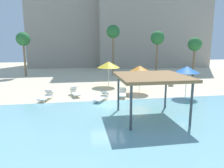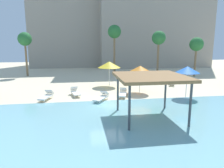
{
  "view_description": "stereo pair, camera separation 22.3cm",
  "coord_description": "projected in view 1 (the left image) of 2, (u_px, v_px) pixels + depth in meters",
  "views": [
    {
      "loc": [
        -2.08,
        -14.83,
        4.64
      ],
      "look_at": [
        0.71,
        2.0,
        1.3
      ],
      "focal_mm": 33.43,
      "sensor_mm": 36.0,
      "label": 1
    },
    {
      "loc": [
        -1.86,
        -14.87,
        4.64
      ],
      "look_at": [
        0.71,
        2.0,
        1.3
      ],
      "focal_mm": 33.43,
      "sensor_mm": 36.0,
      "label": 2
    }
  ],
  "objects": [
    {
      "name": "hotel_block_1",
      "position": [
        149.0,
        16.0,
        42.92
      ],
      "size": [
        21.52,
        11.7,
        20.28
      ],
      "primitive_type": "cube",
      "color": "#9E9384",
      "rests_on": "ground"
    },
    {
      "name": "lagoon_water",
      "position": [
        122.0,
        137.0,
        10.5
      ],
      "size": [
        44.0,
        13.5,
        0.04
      ],
      "primitive_type": "cube",
      "color": "#7AB7C1",
      "rests_on": "ground"
    },
    {
      "name": "palm_tree_0",
      "position": [
        23.0,
        40.0,
        28.9
      ],
      "size": [
        1.9,
        1.9,
        6.18
      ],
      "color": "brown",
      "rests_on": "ground"
    },
    {
      "name": "lounge_chair_2",
      "position": [
        123.0,
        93.0,
        18.4
      ],
      "size": [
        1.08,
        1.99,
        0.74
      ],
      "rotation": [
        0.0,
        0.0,
        -1.84
      ],
      "color": "white",
      "rests_on": "ground"
    },
    {
      "name": "palm_tree_2",
      "position": [
        113.0,
        33.0,
        29.7
      ],
      "size": [
        1.9,
        1.9,
        7.22
      ],
      "color": "brown",
      "rests_on": "ground"
    },
    {
      "name": "lounge_chair_5",
      "position": [
        75.0,
        92.0,
        18.75
      ],
      "size": [
        0.98,
        1.98,
        0.74
      ],
      "rotation": [
        0.0,
        0.0,
        -1.36
      ],
      "color": "white",
      "rests_on": "ground"
    },
    {
      "name": "beach_umbrella_blue_0",
      "position": [
        187.0,
        69.0,
        17.89
      ],
      "size": [
        2.04,
        2.04,
        2.71
      ],
      "color": "silver",
      "rests_on": "ground"
    },
    {
      "name": "palm_tree_3",
      "position": [
        157.0,
        39.0,
        28.93
      ],
      "size": [
        1.9,
        1.9,
        6.34
      ],
      "color": "brown",
      "rests_on": "ground"
    },
    {
      "name": "shade_pavilion",
      "position": [
        152.0,
        78.0,
        12.72
      ],
      "size": [
        4.15,
        4.15,
        2.73
      ],
      "color": "#42474C",
      "rests_on": "ground"
    },
    {
      "name": "beach_umbrella_yellow_2",
      "position": [
        109.0,
        65.0,
        22.6
      ],
      "size": [
        2.45,
        2.45,
        2.71
      ],
      "color": "silver",
      "rests_on": "ground"
    },
    {
      "name": "lounge_chair_1",
      "position": [
        171.0,
        82.0,
        23.66
      ],
      "size": [
        1.32,
        1.98,
        0.74
      ],
      "rotation": [
        0.0,
        0.0,
        -1.99
      ],
      "color": "white",
      "rests_on": "ground"
    },
    {
      "name": "lounge_chair_0",
      "position": [
        102.0,
        97.0,
        17.03
      ],
      "size": [
        1.49,
        1.93,
        0.74
      ],
      "rotation": [
        0.0,
        0.0,
        -2.11
      ],
      "color": "white",
      "rests_on": "ground"
    },
    {
      "name": "beach_umbrella_orange_4",
      "position": [
        140.0,
        69.0,
        19.68
      ],
      "size": [
        2.37,
        2.37,
        2.57
      ],
      "color": "silver",
      "rests_on": "ground"
    },
    {
      "name": "lounge_chair_3",
      "position": [
        46.0,
        96.0,
        17.33
      ],
      "size": [
        1.12,
        1.99,
        0.74
      ],
      "rotation": [
        0.0,
        0.0,
        -1.86
      ],
      "color": "white",
      "rests_on": "ground"
    },
    {
      "name": "palm_tree_1",
      "position": [
        195.0,
        45.0,
        29.03
      ],
      "size": [
        1.9,
        1.9,
        5.46
      ],
      "color": "brown",
      "rests_on": "ground"
    },
    {
      "name": "hotel_block_0",
      "position": [
        71.0,
        22.0,
        42.77
      ],
      "size": [
        16.08,
        9.69,
        17.78
      ],
      "primitive_type": "cube",
      "color": "#9E9384",
      "rests_on": "ground"
    },
    {
      "name": "ground_plane",
      "position": [
        107.0,
        106.0,
        15.59
      ],
      "size": [
        80.0,
        80.0,
        0.0
      ],
      "primitive_type": "plane",
      "color": "beige"
    }
  ]
}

